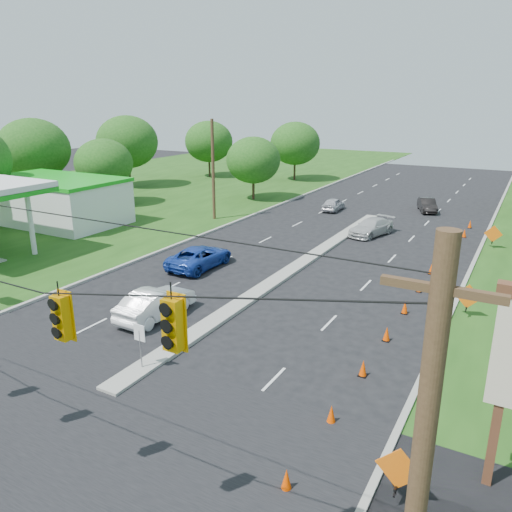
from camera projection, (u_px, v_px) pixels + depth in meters
The scene contains 33 objects.
ground at pixel (10, 459), 15.34m from camera, with size 160.00×160.00×0.00m, color black.
cross_street at pixel (10, 459), 15.34m from camera, with size 160.00×14.00×0.02m, color black.
curb_left at pixel (237, 222), 45.03m from camera, with size 0.25×110.00×0.16m, color gray.
curb_right at pixel (478, 254), 35.63m from camera, with size 0.25×110.00×0.16m, color gray.
median at pixel (296, 268), 32.83m from camera, with size 1.00×34.00×0.18m, color gray.
median_sign at pixel (140, 338), 19.90m from camera, with size 0.55×0.06×2.05m.
utility_pole_far_left at pixel (213, 170), 44.80m from camera, with size 0.28×0.28×9.00m, color #422D1C.
gas_station at pixel (41, 198), 42.43m from camera, with size 18.40×19.70×5.20m.
cone_0 at pixel (286, 479), 14.02m from camera, with size 0.32×0.32×0.70m, color #FF4600.
cone_1 at pixel (331, 414), 16.94m from camera, with size 0.32×0.32×0.70m, color #FF4600.
cone_2 at pixel (363, 368), 19.85m from camera, with size 0.32×0.32×0.70m, color #FF4600.
cone_3 at pixel (387, 334), 22.77m from camera, with size 0.32×0.32×0.70m, color #FF4600.
cone_4 at pixel (405, 307), 25.68m from camera, with size 0.32×0.32×0.70m, color #FF4600.
cone_5 at pixel (419, 286), 28.60m from camera, with size 0.32×0.32×0.70m, color #FF4600.
cone_6 at pixel (431, 269), 31.52m from camera, with size 0.32×0.32×0.70m, color #FF4600.
cone_7 at pixel (450, 256), 34.15m from camera, with size 0.32×0.32×0.70m, color #FF4600.
cone_8 at pixel (458, 244), 37.07m from camera, with size 0.32×0.32×0.70m, color #FF4600.
cone_9 at pixel (464, 233), 39.98m from camera, with size 0.32×0.32×0.70m, color #FF4600.
cone_10 at pixel (470, 224), 42.90m from camera, with size 0.32×0.32×0.70m, color #FF4600.
work_sign_0 at pixel (398, 470), 13.32m from camera, with size 1.27×0.58×1.37m.
work_sign_1 at pixel (468, 297), 24.98m from camera, with size 1.27×0.58×1.37m.
work_sign_2 at pixel (493, 235), 36.65m from camera, with size 1.27×0.58×1.37m.
tree_2 at pixel (104, 163), 51.13m from camera, with size 5.88×5.88×6.86m.
tree_3 at pixel (127, 142), 61.88m from camera, with size 7.56×7.56×8.82m.
tree_4 at pixel (209, 142), 70.21m from camera, with size 6.72×6.72×7.84m.
tree_5 at pixel (253, 160), 53.88m from camera, with size 5.88×5.88×6.86m.
tree_6 at pixel (295, 143), 67.12m from camera, with size 6.72×6.72×7.84m.
tree_14 at pixel (34, 149), 52.82m from camera, with size 7.56×7.56×8.82m.
white_sedan at pixel (156, 303), 25.12m from camera, with size 1.62×4.65×1.53m, color white.
blue_pickup at pixel (200, 257), 32.71m from camera, with size 2.38×5.16×1.43m, color #1C3EA5.
silver_car_far at pixel (371, 227), 40.49m from camera, with size 1.91×4.69×1.36m, color #BCBCBC.
silver_car_oncoming at pixel (333, 204), 49.62m from camera, with size 1.50×3.74×1.27m, color #B0AFB6.
dark_car_receding at pixel (427, 205), 49.14m from camera, with size 1.39×3.98×1.31m, color black.
Camera 1 is at (12.83, -7.46, 10.55)m, focal length 35.00 mm.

